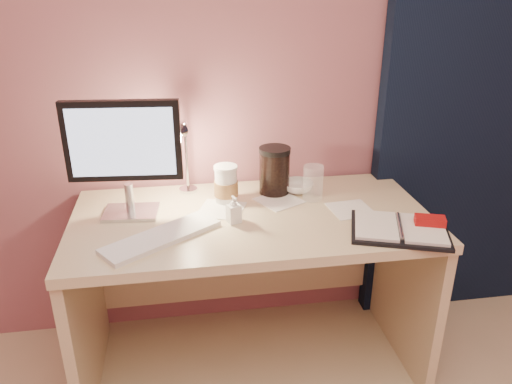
{
  "coord_description": "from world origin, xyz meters",
  "views": [
    {
      "loc": [
        -0.26,
        -0.36,
        1.6
      ],
      "look_at": [
        0.01,
        1.33,
        0.85
      ],
      "focal_mm": 35.0,
      "sensor_mm": 36.0,
      "label": 1
    }
  ],
  "objects": [
    {
      "name": "dark_jar",
      "position": [
        0.13,
        1.58,
        0.82
      ],
      "size": [
        0.13,
        0.13,
        0.18
      ],
      "primitive_type": "cylinder",
      "color": "black",
      "rests_on": "desk"
    },
    {
      "name": "monitor",
      "position": [
        -0.47,
        1.46,
        1.0
      ],
      "size": [
        0.43,
        0.17,
        0.46
      ],
      "rotation": [
        0.0,
        0.0,
        -0.08
      ],
      "color": "silver",
      "rests_on": "desk"
    },
    {
      "name": "lotion_bottle",
      "position": [
        -0.08,
        1.33,
        0.78
      ],
      "size": [
        0.06,
        0.06,
        0.11
      ],
      "primitive_type": "imported",
      "rotation": [
        0.0,
        0.0,
        0.31
      ],
      "color": "silver",
      "rests_on": "desk"
    },
    {
      "name": "planner",
      "position": [
        0.53,
        1.16,
        0.74
      ],
      "size": [
        0.41,
        0.36,
        0.05
      ],
      "rotation": [
        0.0,
        0.0,
        -0.33
      ],
      "color": "black",
      "rests_on": "desk"
    },
    {
      "name": "paper_b",
      "position": [
        0.4,
        1.36,
        0.73
      ],
      "size": [
        0.18,
        0.18,
        0.0
      ],
      "primitive_type": "cube",
      "rotation": [
        0.0,
        0.0,
        0.1
      ],
      "color": "silver",
      "rests_on": "desk"
    },
    {
      "name": "paper_c",
      "position": [
        -0.11,
        1.45,
        0.73
      ],
      "size": [
        0.22,
        0.22,
        0.0
      ],
      "primitive_type": "cube",
      "rotation": [
        0.0,
        0.0,
        1.21
      ],
      "color": "silver",
      "rests_on": "desk"
    },
    {
      "name": "coffee_cup",
      "position": [
        -0.08,
        1.52,
        0.8
      ],
      "size": [
        0.1,
        0.1,
        0.16
      ],
      "color": "silver",
      "rests_on": "desk"
    },
    {
      "name": "desk",
      "position": [
        0.0,
        1.45,
        0.5
      ],
      "size": [
        1.4,
        0.7,
        0.73
      ],
      "color": "#C4B28A",
      "rests_on": "ground"
    },
    {
      "name": "desk_lamp",
      "position": [
        -0.22,
        1.57,
        0.94
      ],
      "size": [
        0.1,
        0.21,
        0.34
      ],
      "rotation": [
        0.0,
        0.0,
        -0.16
      ],
      "color": "silver",
      "rests_on": "desk"
    },
    {
      "name": "paper_a",
      "position": [
        0.13,
        1.5,
        0.73
      ],
      "size": [
        0.22,
        0.22,
        0.0
      ],
      "primitive_type": "cube",
      "rotation": [
        0.0,
        0.0,
        0.49
      ],
      "color": "silver",
      "rests_on": "desk"
    },
    {
      "name": "clear_cup",
      "position": [
        0.28,
        1.49,
        0.8
      ],
      "size": [
        0.08,
        0.08,
        0.15
      ],
      "primitive_type": "cylinder",
      "color": "white",
      "rests_on": "desk"
    },
    {
      "name": "bowl",
      "position": [
        0.23,
        1.58,
        0.75
      ],
      "size": [
        0.18,
        0.18,
        0.04
      ],
      "primitive_type": "imported",
      "rotation": [
        0.0,
        0.0,
        0.36
      ],
      "color": "white",
      "rests_on": "desk"
    },
    {
      "name": "keyboard",
      "position": [
        -0.35,
        1.24,
        0.74
      ],
      "size": [
        0.44,
        0.36,
        0.02
      ],
      "primitive_type": "cube",
      "rotation": [
        0.0,
        0.0,
        0.61
      ],
      "color": "silver",
      "rests_on": "desk"
    },
    {
      "name": "room",
      "position": [
        0.95,
        1.69,
        1.14
      ],
      "size": [
        3.5,
        3.5,
        3.5
      ],
      "color": "#C6B28E",
      "rests_on": "ground"
    }
  ]
}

